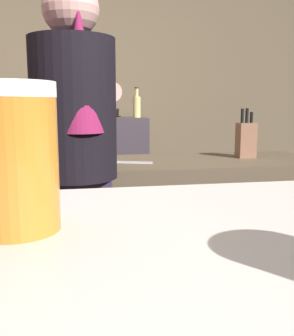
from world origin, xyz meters
name	(u,v)px	position (x,y,z in m)	size (l,w,h in m)	color
wall_back	(69,88)	(0.00, 2.20, 1.35)	(5.20, 0.10, 2.70)	brown
prep_counter	(135,242)	(0.35, 0.75, 0.45)	(2.10, 0.60, 0.90)	brown
back_shelf	(89,184)	(0.14, 1.92, 0.55)	(0.97, 0.36, 1.10)	#3C323B
bartender	(76,162)	(0.04, 0.29, 0.97)	(0.49, 0.55, 1.68)	#33283F
knife_block	(246,139)	(1.01, 0.79, 1.01)	(0.10, 0.08, 0.28)	brown
mixing_bowl	(27,157)	(-0.22, 0.86, 0.93)	(0.19, 0.19, 0.05)	slate
chefs_knife	(130,162)	(0.32, 0.70, 0.91)	(0.24, 0.03, 0.01)	silver
pint_glass_near	(14,158)	(-0.01, -0.94, 1.16)	(0.07, 0.07, 0.13)	orange
bottle_hot_sauce	(99,109)	(0.23, 1.82, 1.18)	(0.06, 0.06, 0.19)	#477A3A
bottle_vinegar	(74,105)	(0.03, 1.98, 1.20)	(0.06, 0.06, 0.26)	red
bottle_soy	(137,106)	(0.55, 1.94, 1.20)	(0.06, 0.06, 0.25)	#D9C77A
bottle_olive_oil	(95,108)	(0.20, 1.91, 1.18)	(0.06, 0.06, 0.20)	#2F5BA2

